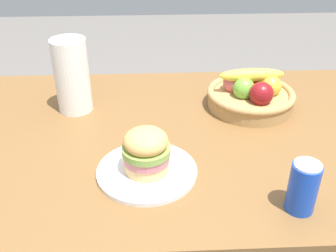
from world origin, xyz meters
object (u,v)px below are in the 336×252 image
object	(u,v)px
sandwich	(146,150)
paper_towel_roll	(72,76)
plate	(147,171)
soda_can	(303,187)
fruit_basket	(251,94)

from	to	relation	value
sandwich	paper_towel_roll	xyz separation A→B (m)	(-0.23, 0.36, 0.05)
plate	soda_can	xyz separation A→B (m)	(0.35, -0.15, 0.06)
plate	soda_can	bearing A→B (deg)	-23.02
fruit_basket	paper_towel_roll	distance (m)	0.58
plate	soda_can	distance (m)	0.38
sandwich	soda_can	bearing A→B (deg)	-23.02
plate	fruit_basket	distance (m)	0.49
plate	paper_towel_roll	world-z (taller)	paper_towel_roll
sandwich	paper_towel_roll	world-z (taller)	paper_towel_roll
sandwich	fruit_basket	distance (m)	0.49
plate	fruit_basket	size ratio (longest dim) A/B	0.89
fruit_basket	paper_towel_roll	world-z (taller)	paper_towel_roll
plate	soda_can	world-z (taller)	soda_can
fruit_basket	paper_towel_roll	xyz separation A→B (m)	(-0.58, 0.01, 0.07)
fruit_basket	paper_towel_roll	bearing A→B (deg)	179.01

